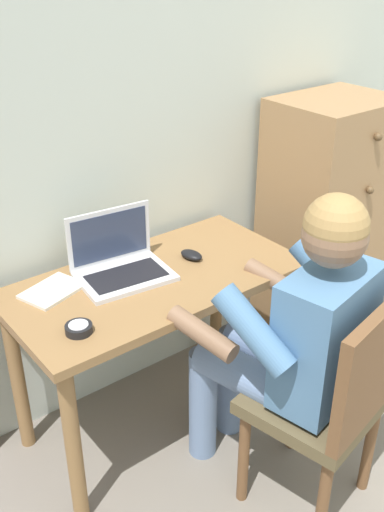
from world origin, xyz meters
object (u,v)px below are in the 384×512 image
(person_seated, at_px, (291,331))
(laptop, at_px, (120,262))
(computer_mouse, at_px, (191,255))
(desk, at_px, (156,303))
(chair, at_px, (333,397))
(notebook_pad, at_px, (52,291))
(desk_clock, at_px, (79,328))
(dresser, at_px, (325,222))

(person_seated, xyz_separation_m, laptop, (-0.28, 0.63, 0.08))
(computer_mouse, bearing_deg, desk, 178.51)
(chair, relative_size, notebook_pad, 4.24)
(desk_clock, distance_m, notebook_pad, 0.28)
(dresser, relative_size, computer_mouse, 12.17)
(person_seated, bearing_deg, computer_mouse, 88.64)
(desk, xyz_separation_m, desk_clock, (-0.40, -0.14, 0.13))
(desk, xyz_separation_m, computer_mouse, (0.20, 0.03, 0.13))
(dresser, bearing_deg, desk, -175.76)
(desk, distance_m, laptop, 0.22)
(person_seated, distance_m, desk_clock, 0.71)
(person_seated, relative_size, laptop, 3.30)
(dresser, relative_size, notebook_pad, 5.80)
(computer_mouse, bearing_deg, notebook_pad, 158.52)
(notebook_pad, bearing_deg, desk, -39.28)
(desk, height_order, computer_mouse, computer_mouse)
(laptop, bearing_deg, person_seated, -66.42)
(desk, relative_size, computer_mouse, 11.26)
(person_seated, xyz_separation_m, notebook_pad, (-0.54, 0.67, 0.04))
(dresser, bearing_deg, desk_clock, -171.48)
(chair, relative_size, desk_clock, 9.90)
(chair, xyz_separation_m, desk_clock, (-0.62, 0.57, 0.23))
(person_seated, relative_size, notebook_pad, 5.76)
(notebook_pad, bearing_deg, dresser, -20.17)
(desk, distance_m, person_seated, 0.57)
(desk, relative_size, desk_clock, 12.51)
(laptop, bearing_deg, desk, -48.47)
(desk, xyz_separation_m, chair, (0.22, -0.71, -0.10))
(computer_mouse, relative_size, desk_clock, 1.11)
(dresser, distance_m, person_seated, 1.08)
(desk_clock, bearing_deg, computer_mouse, 16.04)
(desk, bearing_deg, chair, -72.89)
(notebook_pad, bearing_deg, desk_clock, -116.77)
(desk, relative_size, chair, 1.26)
(dresser, xyz_separation_m, desk_clock, (-1.47, -0.22, 0.12))
(person_seated, bearing_deg, chair, -79.77)
(laptop, xyz_separation_m, computer_mouse, (0.29, -0.07, -0.04))
(desk_clock, bearing_deg, person_seated, -33.76)
(dresser, height_order, computer_mouse, dresser)
(chair, height_order, person_seated, person_seated)
(computer_mouse, relative_size, notebook_pad, 0.48)
(chair, xyz_separation_m, person_seated, (-0.03, 0.18, 0.18))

